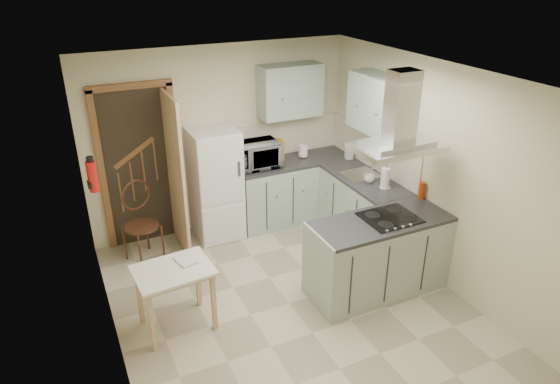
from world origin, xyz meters
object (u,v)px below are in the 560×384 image
peninsula (378,255)px  microwave (256,155)px  drop_leaf_table (176,298)px  fridge (216,184)px  bentwood_chair (142,226)px  extractor_hood (397,147)px

peninsula → microwave: bearing=108.3°
peninsula → drop_leaf_table: bearing=171.4°
fridge → peninsula: size_ratio=0.97×
peninsula → drop_leaf_table: size_ratio=2.07×
drop_leaf_table → bentwood_chair: 1.44m
drop_leaf_table → microwave: (1.57, 1.63, 0.72)m
extractor_hood → drop_leaf_table: bearing=171.8°
fridge → extractor_hood: extractor_hood is taller
extractor_hood → microwave: 2.20m
peninsula → fridge: bearing=121.7°
drop_leaf_table → bentwood_chair: bearing=87.6°
peninsula → microwave: 2.16m
bentwood_chair → peninsula: bearing=-60.9°
drop_leaf_table → fridge: bearing=54.6°
peninsula → extractor_hood: (0.10, 0.00, 1.27)m
microwave → bentwood_chair: bearing=-172.8°
extractor_hood → bentwood_chair: extractor_hood is taller
drop_leaf_table → peninsula: bearing=-12.8°
fridge → bentwood_chair: 1.10m
extractor_hood → microwave: (-0.75, 1.97, -0.65)m
peninsula → microwave: size_ratio=2.49×
fridge → drop_leaf_table: 1.96m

